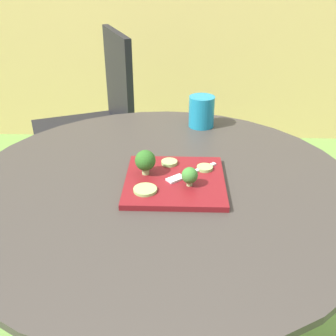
% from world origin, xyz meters
% --- Properties ---
extents(bamboo_fence, '(8.00, 0.08, 1.55)m').
position_xyz_m(bamboo_fence, '(0.00, 1.90, 0.77)').
color(bamboo_fence, tan).
rests_on(bamboo_fence, ground_plane).
extents(patio_table, '(1.00, 1.00, 0.70)m').
position_xyz_m(patio_table, '(0.00, 0.00, 0.48)').
color(patio_table, '#38332D').
rests_on(patio_table, ground_plane).
extents(patio_chair, '(0.58, 0.58, 0.90)m').
position_xyz_m(patio_chair, '(-0.35, 0.94, 0.53)').
color(patio_chair, black).
rests_on(patio_chair, ground_plane).
extents(salad_plate, '(0.24, 0.24, 0.01)m').
position_xyz_m(salad_plate, '(0.03, -0.01, 0.71)').
color(salad_plate, maroon).
rests_on(salad_plate, patio_table).
extents(drinking_glass, '(0.08, 0.08, 0.10)m').
position_xyz_m(drinking_glass, '(0.11, 0.36, 0.75)').
color(drinking_glass, teal).
rests_on(drinking_glass, patio_table).
extents(fork, '(0.13, 0.11, 0.00)m').
position_xyz_m(fork, '(0.07, 0.01, 0.72)').
color(fork, silver).
rests_on(fork, salad_plate).
extents(broccoli_floret_0, '(0.04, 0.04, 0.05)m').
position_xyz_m(broccoli_floret_0, '(0.07, -0.04, 0.74)').
color(broccoli_floret_0, '#99B770').
rests_on(broccoli_floret_0, salad_plate).
extents(broccoli_floret_1, '(0.05, 0.05, 0.06)m').
position_xyz_m(broccoli_floret_1, '(-0.04, 0.01, 0.75)').
color(broccoli_floret_1, '#99B770').
rests_on(broccoli_floret_1, salad_plate).
extents(cucumber_slice_0, '(0.06, 0.06, 0.01)m').
position_xyz_m(cucumber_slice_0, '(-0.03, -0.07, 0.72)').
color(cucumber_slice_0, '#8EB766').
rests_on(cucumber_slice_0, salad_plate).
extents(cucumber_slice_1, '(0.04, 0.04, 0.01)m').
position_xyz_m(cucumber_slice_1, '(0.11, 0.04, 0.72)').
color(cucumber_slice_1, '#8EB766').
rests_on(cucumber_slice_1, salad_plate).
extents(cucumber_slice_2, '(0.04, 0.04, 0.01)m').
position_xyz_m(cucumber_slice_2, '(0.02, 0.06, 0.72)').
color(cucumber_slice_2, '#8EB766').
rests_on(cucumber_slice_2, salad_plate).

